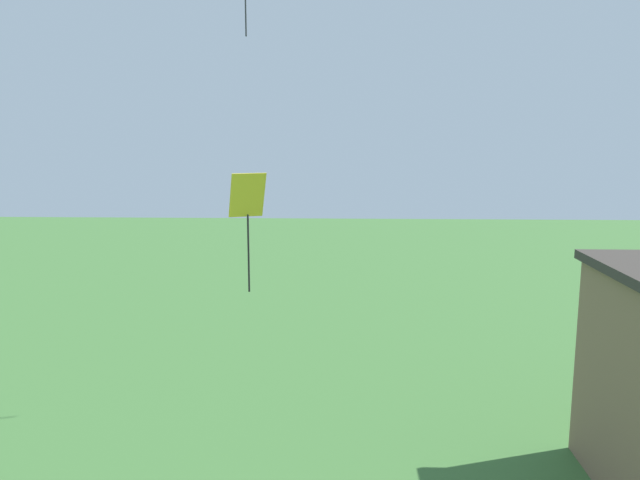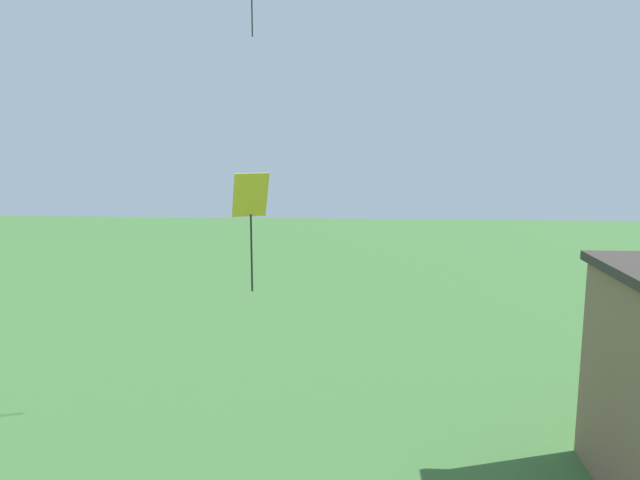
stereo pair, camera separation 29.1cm
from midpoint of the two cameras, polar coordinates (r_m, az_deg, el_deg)
The scene contains 1 object.
kite_yellow_diamond at distance 15.73m, azimuth -5.83°, elevation 3.09°, with size 1.00×0.79×3.04m.
Camera 2 is at (0.77, -4.63, 8.72)m, focal length 35.00 mm.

